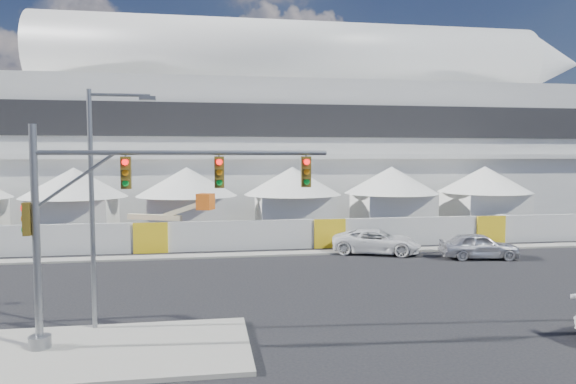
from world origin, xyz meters
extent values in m
plane|color=black|center=(0.00, 0.00, 0.00)|extent=(160.00, 160.00, 0.00)
cube|color=gray|center=(-6.00, -3.00, 0.07)|extent=(10.00, 5.00, 0.15)
cube|color=gray|center=(20.00, 12.50, 0.06)|extent=(80.00, 1.20, 0.12)
cube|color=silver|center=(8.00, 42.00, 7.00)|extent=(80.00, 24.00, 14.00)
cube|color=black|center=(8.00, 29.85, 9.80)|extent=(68.00, 0.30, 3.20)
cube|color=silver|center=(8.00, 29.60, 6.30)|extent=(72.00, 0.80, 0.50)
cylinder|color=silver|center=(8.00, 40.00, 17.78)|extent=(57.60, 8.40, 8.40)
cylinder|color=silver|center=(10.00, 40.00, 17.36)|extent=(51.60, 6.80, 6.80)
cylinder|color=silver|center=(12.00, 40.00, 16.94)|extent=(45.60, 5.20, 5.20)
cone|color=silver|center=(40.80, 40.00, 18.00)|extent=(8.00, 7.60, 7.60)
cube|color=silver|center=(-13.00, 24.00, 1.50)|extent=(6.00, 6.00, 3.00)
cone|color=silver|center=(-13.00, 24.00, 4.20)|extent=(8.40, 8.40, 2.40)
cube|color=silver|center=(-4.00, 24.00, 1.50)|extent=(6.00, 6.00, 3.00)
cone|color=silver|center=(-4.00, 24.00, 4.20)|extent=(8.40, 8.40, 2.40)
cube|color=silver|center=(5.00, 24.00, 1.50)|extent=(6.00, 6.00, 3.00)
cone|color=silver|center=(5.00, 24.00, 4.20)|extent=(8.40, 8.40, 2.40)
cube|color=silver|center=(14.00, 24.00, 1.50)|extent=(6.00, 6.00, 3.00)
cone|color=silver|center=(14.00, 24.00, 4.20)|extent=(8.40, 8.40, 2.40)
cube|color=silver|center=(23.00, 24.00, 1.50)|extent=(6.00, 6.00, 3.00)
cone|color=silver|center=(23.00, 24.00, 4.20)|extent=(8.40, 8.40, 2.40)
cube|color=silver|center=(6.00, 14.50, 1.00)|extent=(70.00, 0.25, 2.00)
imported|color=silver|center=(14.23, 9.34, 0.80)|extent=(2.62, 4.96, 1.61)
imported|color=silver|center=(8.52, 11.96, 0.79)|extent=(4.45, 6.21, 1.57)
imported|color=white|center=(22.37, 18.48, 0.76)|extent=(2.80, 4.86, 1.52)
imported|color=#B1B1B6|center=(-10.42, 18.79, 0.73)|extent=(2.28, 5.14, 1.47)
cylinder|color=slate|center=(-7.72, -2.60, 3.74)|extent=(0.24, 0.24, 7.19)
cylinder|color=slate|center=(-7.72, -2.60, 0.35)|extent=(0.70, 0.70, 0.40)
cylinder|color=slate|center=(-3.01, -2.60, 6.44)|extent=(9.43, 0.16, 0.16)
cube|color=#594714|center=(-4.93, -2.60, 5.79)|extent=(0.32, 0.22, 1.05)
cube|color=#594714|center=(-1.93, -2.60, 5.79)|extent=(0.32, 0.22, 1.05)
cube|color=#594714|center=(1.01, -2.60, 5.79)|extent=(0.32, 0.22, 1.05)
cube|color=#594714|center=(-7.97, -2.60, 4.34)|extent=(0.22, 0.32, 1.05)
cylinder|color=slate|center=(-6.39, -0.80, 4.41)|extent=(0.17, 0.17, 8.52)
cylinder|color=slate|center=(-5.35, -0.80, 8.48)|extent=(2.08, 0.11, 0.11)
cube|color=slate|center=(-4.40, -0.80, 8.39)|extent=(0.57, 0.24, 0.14)
cube|color=#CE5713|center=(-7.08, 16.80, 0.59)|extent=(4.20, 3.17, 1.17)
cube|color=beige|center=(-5.80, 16.80, 2.13)|extent=(3.83, 2.05, 0.37)
cube|color=beige|center=(-3.46, 16.80, 2.77)|extent=(2.98, 1.62, 1.29)
cube|color=#CE5713|center=(-1.96, 16.80, 3.31)|extent=(1.28, 1.28, 1.07)
camera|label=1|loc=(-2.35, -19.80, 6.33)|focal=32.00mm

